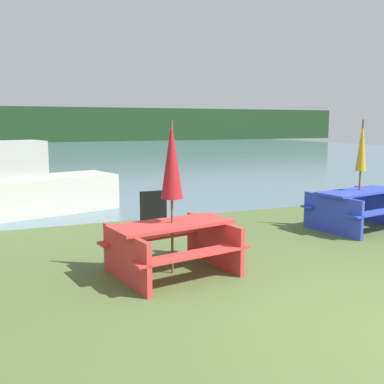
# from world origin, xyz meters

# --- Properties ---
(water) EXTENTS (60.00, 50.00, 0.00)m
(water) POSITION_xyz_m (0.00, 31.41, -0.00)
(water) COLOR slate
(water) RESTS_ON ground_plane
(far_treeline) EXTENTS (80.00, 1.60, 4.00)m
(far_treeline) POSITION_xyz_m (0.00, 51.41, 2.00)
(far_treeline) COLOR #1E3D1E
(far_treeline) RESTS_ON water
(picnic_table_red) EXTENTS (1.94, 1.67, 0.73)m
(picnic_table_red) POSITION_xyz_m (-1.50, 2.76, 0.44)
(picnic_table_red) COLOR red
(picnic_table_red) RESTS_ON ground_plane
(picnic_table_blue) EXTENTS (2.08, 1.70, 0.78)m
(picnic_table_blue) POSITION_xyz_m (2.93, 3.93, 0.47)
(picnic_table_blue) COLOR blue
(picnic_table_blue) RESTS_ON ground_plane
(umbrella_gold) EXTENTS (0.21, 0.21, 2.19)m
(umbrella_gold) POSITION_xyz_m (2.93, 3.93, 1.65)
(umbrella_gold) COLOR brown
(umbrella_gold) RESTS_ON ground_plane
(umbrella_crimson) EXTENTS (0.31, 0.31, 2.15)m
(umbrella_crimson) POSITION_xyz_m (-1.50, 2.76, 1.60)
(umbrella_crimson) COLOR brown
(umbrella_crimson) RESTS_ON ground_plane
(boat) EXTENTS (3.90, 2.34, 1.72)m
(boat) POSITION_xyz_m (-3.15, 8.06, 0.63)
(boat) COLOR beige
(boat) RESTS_ON water
(signboard) EXTENTS (0.55, 0.08, 0.75)m
(signboard) POSITION_xyz_m (-0.88, 5.61, 0.38)
(signboard) COLOR black
(signboard) RESTS_ON ground_plane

